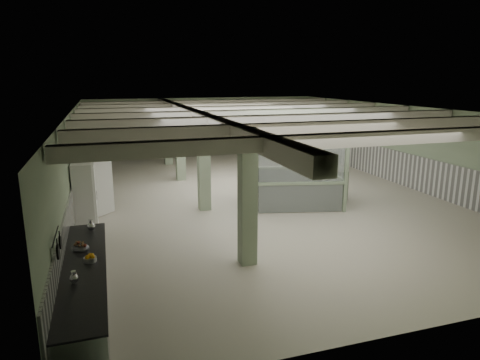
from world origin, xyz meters
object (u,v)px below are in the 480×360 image
object	(u,v)px
guard_booth	(295,155)
filing_cabinet	(341,185)
walkin_cooler	(86,191)
prep_counter	(84,285)

from	to	relation	value
guard_booth	filing_cabinet	bearing A→B (deg)	11.33
walkin_cooler	filing_cabinet	world-z (taller)	walkin_cooler
walkin_cooler	guard_booth	xyz separation A→B (m)	(7.68, 0.16, 0.77)
prep_counter	walkin_cooler	world-z (taller)	walkin_cooler
walkin_cooler	guard_booth	size ratio (longest dim) A/B	0.59
filing_cabinet	walkin_cooler	bearing A→B (deg)	178.92
walkin_cooler	filing_cabinet	xyz separation A→B (m)	(9.73, 0.07, -0.54)
guard_booth	filing_cabinet	distance (m)	2.43
filing_cabinet	guard_booth	bearing A→B (deg)	175.90
guard_booth	filing_cabinet	size ratio (longest dim) A/B	3.55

